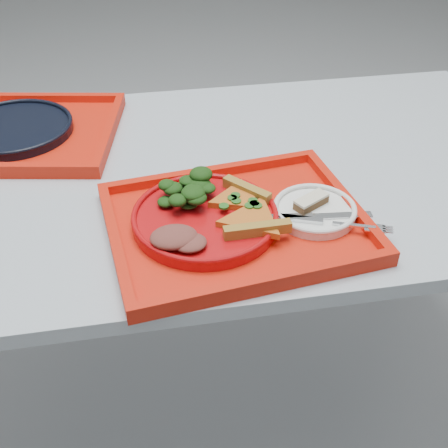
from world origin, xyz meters
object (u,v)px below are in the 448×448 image
(dinner_plate, at_px, (205,219))
(tray_main, at_px, (236,226))
(navy_plate, at_px, (14,130))
(dessert_bar, at_px, (311,202))
(tray_far, at_px, (16,135))

(dinner_plate, bearing_deg, tray_main, -10.30)
(navy_plate, relative_size, dessert_bar, 3.63)
(tray_main, bearing_deg, tray_far, 128.79)
(navy_plate, height_order, dessert_bar, dessert_bar)
(dessert_bar, bearing_deg, tray_main, 154.62)
(navy_plate, bearing_deg, dessert_bar, -35.58)
(tray_far, relative_size, navy_plate, 1.73)
(dinner_plate, distance_m, navy_plate, 0.56)
(dinner_plate, bearing_deg, navy_plate, 132.53)
(tray_far, height_order, dessert_bar, dessert_bar)
(dinner_plate, height_order, navy_plate, dinner_plate)
(tray_far, bearing_deg, dinner_plate, -37.14)
(dinner_plate, xyz_separation_m, navy_plate, (-0.38, 0.41, -0.00))
(tray_far, distance_m, navy_plate, 0.01)
(tray_main, distance_m, tray_far, 0.60)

